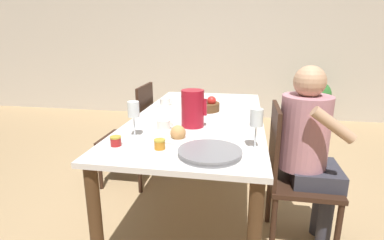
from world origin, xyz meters
TOP-DOWN VIEW (x-y plane):
  - ground_plane at (0.00, 0.00)m, footprint 20.00×20.00m
  - wall_back at (0.00, 2.94)m, footprint 10.00×0.06m
  - dining_table at (0.00, 0.00)m, footprint 0.93×1.87m
  - chair_person_side at (0.65, -0.29)m, footprint 0.42×0.42m
  - chair_opposite at (-0.65, 0.33)m, footprint 0.42×0.42m
  - person_seated at (0.74, -0.27)m, footprint 0.39×0.41m
  - red_pitcher at (-0.00, -0.26)m, footprint 0.17×0.15m
  - wine_glass_water at (-0.30, -0.53)m, footprint 0.07×0.07m
  - wine_glass_juice at (0.39, -0.60)m, footprint 0.07×0.07m
  - teacup_near_person at (-0.17, -0.36)m, footprint 0.15×0.15m
  - teacup_across at (-0.33, 0.29)m, footprint 0.15×0.15m
  - serving_tray at (0.17, -0.73)m, footprint 0.32×0.32m
  - bread_plate at (-0.04, -0.53)m, footprint 0.20×0.20m
  - jam_jar_amber at (-0.10, -0.69)m, footprint 0.06×0.06m
  - jam_jar_red at (-0.35, -0.69)m, footprint 0.06×0.06m
  - fruit_bowl at (0.03, 0.18)m, footprint 0.22×0.22m
  - potted_plant at (1.39, 2.50)m, footprint 0.39×0.39m

SIDE VIEW (x-z plane):
  - ground_plane at x=0.00m, z-range 0.00..0.00m
  - potted_plant at x=1.39m, z-range 0.08..0.78m
  - chair_person_side at x=0.65m, z-range 0.02..0.95m
  - chair_opposite at x=-0.65m, z-range 0.02..0.95m
  - dining_table at x=0.00m, z-range 0.28..1.04m
  - person_seated at x=0.74m, z-range 0.11..1.28m
  - serving_tray at x=0.17m, z-range 0.76..0.79m
  - teacup_near_person at x=-0.17m, z-range 0.76..0.82m
  - teacup_across at x=-0.33m, z-range 0.76..0.82m
  - bread_plate at x=-0.04m, z-range 0.74..0.83m
  - jam_jar_amber at x=-0.10m, z-range 0.76..0.82m
  - jam_jar_red at x=-0.35m, z-range 0.76..0.82m
  - fruit_bowl at x=0.03m, z-range 0.74..0.86m
  - red_pitcher at x=0.00m, z-range 0.76..1.00m
  - wine_glass_juice at x=0.39m, z-range 0.81..1.03m
  - wine_glass_water at x=-0.30m, z-range 0.81..1.03m
  - wall_back at x=0.00m, z-range 0.00..2.60m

